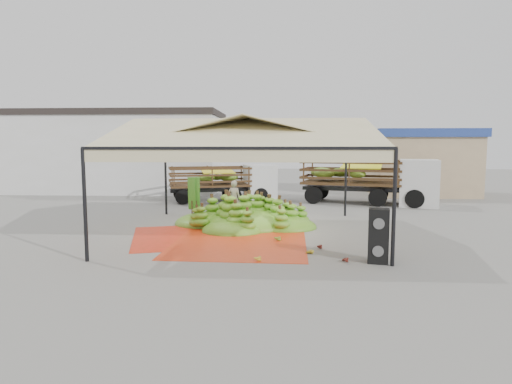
# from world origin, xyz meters

# --- Properties ---
(ground) EXTENTS (90.00, 90.00, 0.00)m
(ground) POSITION_xyz_m (0.00, 0.00, 0.00)
(ground) COLOR slate
(ground) RESTS_ON ground
(canopy_tent) EXTENTS (8.10, 8.10, 4.00)m
(canopy_tent) POSITION_xyz_m (0.00, 0.00, 3.30)
(canopy_tent) COLOR black
(canopy_tent) RESTS_ON ground
(building_white) EXTENTS (14.30, 6.30, 5.40)m
(building_white) POSITION_xyz_m (-10.00, 14.00, 2.71)
(building_white) COLOR silver
(building_white) RESTS_ON ground
(building_tan) EXTENTS (6.30, 5.30, 4.10)m
(building_tan) POSITION_xyz_m (10.00, 13.00, 2.07)
(building_tan) COLOR tan
(building_tan) RESTS_ON ground
(tarp_left) EXTENTS (5.25, 5.11, 0.01)m
(tarp_left) POSITION_xyz_m (-1.67, -0.62, 0.01)
(tarp_left) COLOR red
(tarp_left) RESTS_ON ground
(tarp_right) EXTENTS (4.30, 4.50, 0.01)m
(tarp_right) POSITION_xyz_m (-0.15, -1.73, 0.01)
(tarp_right) COLOR red
(tarp_right) RESTS_ON ground
(banana_heap) EXTENTS (6.07, 5.12, 1.24)m
(banana_heap) POSITION_xyz_m (-0.14, 1.34, 0.62)
(banana_heap) COLOR #467A19
(banana_heap) RESTS_ON ground
(hand_yellow_a) EXTENTS (0.48, 0.43, 0.18)m
(hand_yellow_a) POSITION_xyz_m (0.47, -3.67, 0.09)
(hand_yellow_a) COLOR gold
(hand_yellow_a) RESTS_ON ground
(hand_yellow_b) EXTENTS (0.49, 0.48, 0.17)m
(hand_yellow_b) POSITION_xyz_m (1.94, -2.95, 0.09)
(hand_yellow_b) COLOR #B38823
(hand_yellow_b) RESTS_ON ground
(hand_red_a) EXTENTS (0.43, 0.38, 0.18)m
(hand_red_a) POSITION_xyz_m (2.24, -2.20, 0.09)
(hand_red_a) COLOR maroon
(hand_red_a) RESTS_ON ground
(hand_red_b) EXTENTS (0.39, 0.33, 0.18)m
(hand_red_b) POSITION_xyz_m (2.79, -3.70, 0.09)
(hand_red_b) COLOR maroon
(hand_red_b) RESTS_ON ground
(hand_green) EXTENTS (0.55, 0.50, 0.20)m
(hand_green) POSITION_xyz_m (0.99, -1.15, 0.10)
(hand_green) COLOR #517518
(hand_green) RESTS_ON ground
(hanging_bunches) EXTENTS (1.74, 0.24, 0.20)m
(hanging_bunches) POSITION_xyz_m (2.32, 1.43, 2.62)
(hanging_bunches) COLOR #557819
(hanging_bunches) RESTS_ON ground
(speaker_stack) EXTENTS (0.61, 0.56, 1.44)m
(speaker_stack) POSITION_xyz_m (3.70, -3.70, 0.72)
(speaker_stack) COLOR black
(speaker_stack) RESTS_ON ground
(banana_leaves) EXTENTS (0.96, 1.36, 3.70)m
(banana_leaves) POSITION_xyz_m (-2.27, 2.02, 0.00)
(banana_leaves) COLOR #297A20
(banana_leaves) RESTS_ON ground
(vendor) EXTENTS (0.68, 0.55, 1.60)m
(vendor) POSITION_xyz_m (-0.85, 3.39, 0.80)
(vendor) COLOR gray
(vendor) RESTS_ON ground
(truck_left) EXTENTS (6.15, 3.61, 2.00)m
(truck_left) POSITION_xyz_m (-1.84, 8.90, 1.23)
(truck_left) COLOR #462917
(truck_left) RESTS_ON ground
(truck_right) EXTENTS (7.31, 4.12, 2.38)m
(truck_right) POSITION_xyz_m (6.11, 8.17, 1.47)
(truck_right) COLOR #493618
(truck_right) RESTS_ON ground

